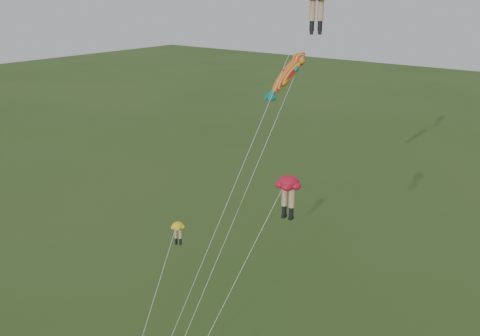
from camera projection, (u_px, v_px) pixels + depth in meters
The scene contains 4 objects.
legs_kite_red_high at pixel (315, 3), 31.10m from camera, with size 5.08×12.85×23.63m.
legs_kite_red_mid at pixel (286, 191), 26.39m from camera, with size 5.55×5.78×14.83m.
legs_kite_yellow at pixel (175, 235), 34.11m from camera, with size 1.25×6.24×9.37m.
fish_kite at pixel (288, 75), 33.74m from camera, with size 2.76×12.38×19.97m.
Camera 1 is at (19.35, -18.64, 23.57)m, focal length 40.00 mm.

